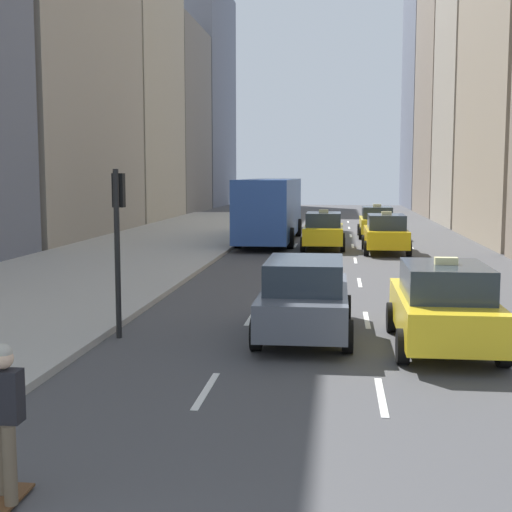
# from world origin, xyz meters

# --- Properties ---
(sidewalk_left) EXTENTS (8.00, 66.00, 0.15)m
(sidewalk_left) POSITION_xyz_m (-7.00, 27.00, 0.07)
(sidewalk_left) COLOR #ADAAA3
(sidewalk_left) RESTS_ON ground
(lane_markings) EXTENTS (5.72, 56.00, 0.01)m
(lane_markings) POSITION_xyz_m (2.60, 23.00, 0.01)
(lane_markings) COLOR white
(lane_markings) RESTS_ON ground
(building_row_left) EXTENTS (6.00, 84.79, 27.48)m
(building_row_left) POSITION_xyz_m (-14.00, 43.43, 11.24)
(building_row_left) COLOR gray
(building_row_left) RESTS_ON ground
(taxi_lead) EXTENTS (2.02, 4.40, 1.87)m
(taxi_lead) POSITION_xyz_m (4.00, 29.08, 0.88)
(taxi_lead) COLOR yellow
(taxi_lead) RESTS_ON ground
(taxi_second) EXTENTS (2.02, 4.40, 1.87)m
(taxi_second) POSITION_xyz_m (4.00, 36.98, 0.88)
(taxi_second) COLOR yellow
(taxi_second) RESTS_ON ground
(taxi_third) EXTENTS (2.02, 4.40, 1.87)m
(taxi_third) POSITION_xyz_m (4.00, 11.33, 0.88)
(taxi_third) COLOR yellow
(taxi_third) RESTS_ON ground
(taxi_fourth) EXTENTS (2.02, 4.40, 1.87)m
(taxi_fourth) POSITION_xyz_m (1.20, 30.47, 0.88)
(taxi_fourth) COLOR yellow
(taxi_fourth) RESTS_ON ground
(sedan_black_near) EXTENTS (2.02, 4.68, 1.70)m
(sedan_black_near) POSITION_xyz_m (1.20, 12.12, 0.87)
(sedan_black_near) COLOR #565B66
(sedan_black_near) RESTS_ON ground
(city_bus) EXTENTS (2.80, 11.61, 3.25)m
(city_bus) POSITION_xyz_m (-1.61, 33.63, 1.79)
(city_bus) COLOR #2D519E
(city_bus) RESTS_ON ground
(skateboarder) EXTENTS (0.36, 0.80, 1.75)m
(skateboarder) POSITION_xyz_m (-1.54, 3.81, 0.96)
(skateboarder) COLOR brown
(skateboarder) RESTS_ON ground
(traffic_light_pole) EXTENTS (0.24, 0.42, 3.60)m
(traffic_light_pole) POSITION_xyz_m (-2.75, 11.59, 2.41)
(traffic_light_pole) COLOR black
(traffic_light_pole) RESTS_ON ground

